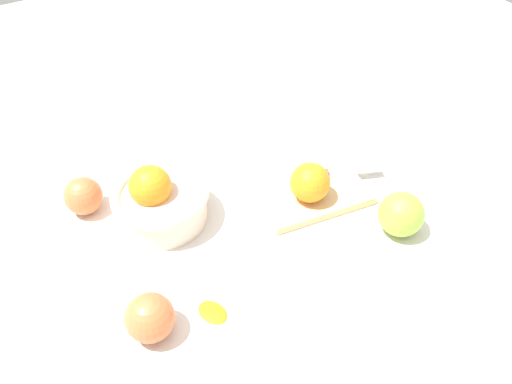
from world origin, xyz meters
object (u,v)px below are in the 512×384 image
orange_on_board (310,183)px  apple_front_right (401,214)px  apple_back_left (83,196)px  knife (333,172)px  bowl (158,199)px  cutting_board (309,190)px  apple_front_left (150,318)px

orange_on_board → apple_front_right: size_ratio=0.91×
apple_back_left → knife: bearing=-21.8°
orange_on_board → apple_front_right: (0.09, -0.14, -0.01)m
bowl → cutting_board: (0.26, -0.09, -0.04)m
apple_back_left → apple_front_right: size_ratio=0.87×
cutting_board → apple_front_left: 0.39m
bowl → apple_back_left: (-0.11, 0.09, -0.01)m
knife → cutting_board: bearing=-174.9°
bowl → apple_back_left: 0.14m
bowl → apple_front_right: bearing=-35.9°
orange_on_board → apple_front_right: 0.17m
cutting_board → knife: (0.06, 0.01, 0.01)m
cutting_board → apple_front_right: 0.18m
bowl → apple_back_left: size_ratio=2.47×
apple_front_right → apple_front_left: bearing=175.5°
apple_front_right → bowl: bearing=144.1°
knife → orange_on_board: bearing=-160.2°
apple_front_left → apple_back_left: bearing=89.9°
apple_back_left → bowl: bearing=-39.9°
knife → apple_front_right: (0.02, -0.16, 0.02)m
bowl → knife: 0.34m
cutting_board → orange_on_board: bearing=-127.9°
orange_on_board → cutting_board: bearing=52.1°
bowl → cutting_board: size_ratio=0.84×
apple_back_left → apple_front_right: apple_front_right is taller
cutting_board → apple_front_left: (-0.37, -0.12, 0.03)m
knife → apple_back_left: (-0.43, 0.17, 0.01)m
cutting_board → knife: size_ratio=1.35×
knife → apple_front_left: size_ratio=2.04×
bowl → apple_front_left: (-0.11, -0.21, -0.01)m
orange_on_board → apple_back_left: orange_on_board is taller
orange_on_board → apple_back_left: (-0.35, 0.20, -0.02)m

